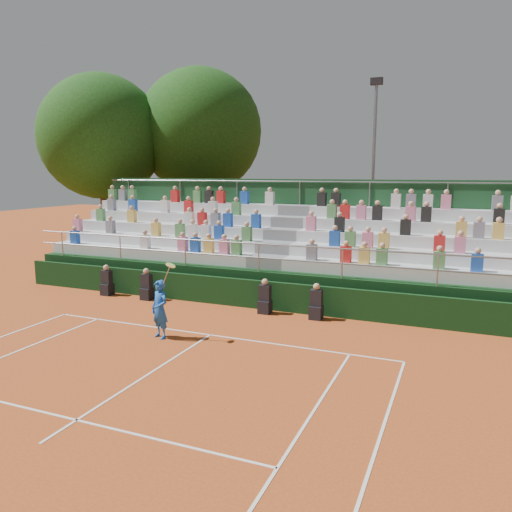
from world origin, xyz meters
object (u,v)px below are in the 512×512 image
at_px(tennis_player, 160,309).
at_px(tree_west, 102,137).
at_px(floodlight_mast, 374,159).
at_px(tree_east, 200,132).

height_order(tennis_player, tree_west, tree_west).
relative_size(tennis_player, tree_west, 0.22).
distance_m(tree_west, floodlight_mast, 15.25).
bearing_deg(floodlight_mast, tennis_player, -103.37).
distance_m(tree_west, tree_east, 5.66).
height_order(tennis_player, floodlight_mast, floodlight_mast).
relative_size(tree_west, floodlight_mast, 1.10).
bearing_deg(tree_east, tree_west, -142.56).
xyz_separation_m(tree_west, floodlight_mast, (14.97, 2.55, -1.31)).
bearing_deg(tree_west, floodlight_mast, 9.67).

